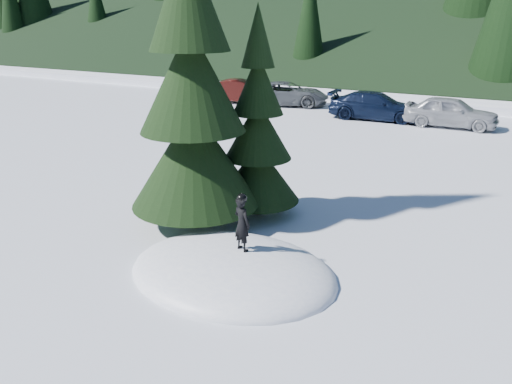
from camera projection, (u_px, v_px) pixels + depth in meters
The scene contains 10 objects.
ground at pixel (232, 273), 10.32m from camera, with size 200.00×200.00×0.00m, color white.
snow_mound at pixel (232, 273), 10.32m from camera, with size 4.48×3.52×0.96m, color white.
spruce_tall at pixel (192, 93), 11.73m from camera, with size 3.20×3.20×8.60m.
spruce_short at pixel (258, 137), 12.81m from camera, with size 2.20×2.20×5.37m.
child_skier at pixel (242, 224), 10.10m from camera, with size 0.42×0.28×1.15m, color black.
car_0 at pixel (191, 81), 35.97m from camera, with size 1.62×4.02×1.37m, color black.
car_1 at pixel (241, 91), 30.94m from camera, with size 1.51×4.32×1.42m, color black.
car_2 at pixel (286, 94), 30.01m from camera, with size 2.33×5.05×1.40m, color #505458.
car_3 at pixel (376, 106), 25.80m from camera, with size 1.96×4.83×1.40m, color black.
car_4 at pixel (451, 112), 23.96m from camera, with size 1.74×4.32×1.47m, color #999CA2.
Camera 1 is at (4.97, -7.75, 4.99)m, focal length 35.00 mm.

